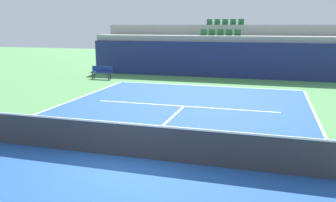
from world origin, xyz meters
name	(u,v)px	position (x,y,z in m)	size (l,w,h in m)	color
ground_plane	(128,157)	(0.00, 0.00, 0.00)	(80.00, 80.00, 0.00)	#4C8C4C
court_surface	(128,157)	(0.00, 0.00, 0.01)	(11.00, 24.00, 0.01)	#1E4C99
baseline_far	(206,86)	(0.00, 11.95, 0.01)	(11.00, 0.10, 0.00)	white
service_line_far	(184,106)	(0.00, 6.40, 0.01)	(8.26, 0.10, 0.00)	white
centre_service_line	(163,125)	(0.00, 3.20, 0.01)	(0.10, 6.40, 0.00)	white
back_wall	(216,60)	(0.00, 15.66, 1.21)	(18.24, 0.30, 2.41)	navy
stands_tier_lower	(219,55)	(0.00, 17.01, 1.41)	(18.24, 2.40, 2.82)	#9E9E99
stands_tier_upper	(224,48)	(0.00, 19.41, 1.78)	(18.24, 2.40, 3.57)	#9E9E99
seating_row_lower	(220,34)	(0.00, 17.11, 2.94)	(2.88, 0.44, 0.44)	#1E6633
seating_row_upper	(225,23)	(0.00, 19.51, 3.69)	(2.88, 0.44, 0.44)	#1E6633
tennis_net	(128,140)	(0.00, 0.00, 0.51)	(11.08, 0.08, 1.07)	black
player_bench	(102,71)	(-7.29, 12.83, 0.51)	(1.50, 0.40, 0.85)	navy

